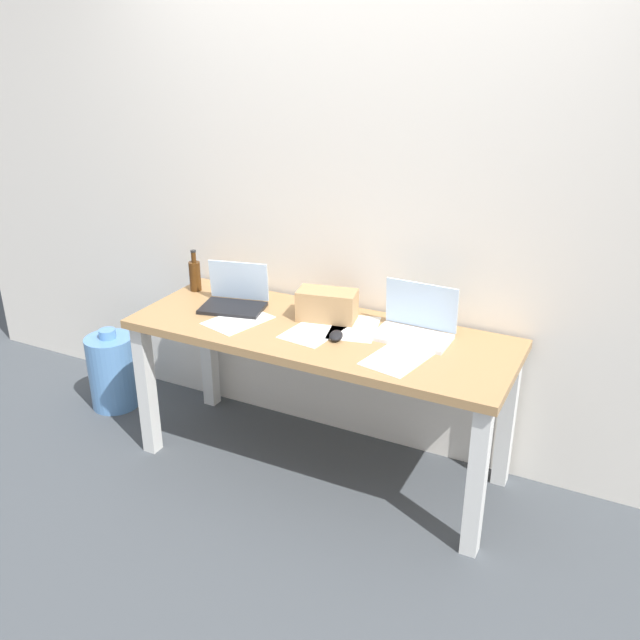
{
  "coord_description": "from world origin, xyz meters",
  "views": [
    {
      "loc": [
        1.29,
        -2.58,
        2.05
      ],
      "look_at": [
        0.0,
        0.0,
        0.79
      ],
      "focal_mm": 38.72,
      "sensor_mm": 36.0,
      "label": 1
    }
  ],
  "objects_px": {
    "desk": "(320,350)",
    "laptop_left": "(235,298)",
    "computer_mouse": "(336,336)",
    "water_cooler_jug": "(112,371)",
    "beer_bottle": "(195,275)",
    "laptop_right": "(416,325)",
    "cardboard_box": "(327,305)"
  },
  "relations": [
    {
      "from": "desk",
      "to": "computer_mouse",
      "type": "bearing_deg",
      "value": -27.32
    },
    {
      "from": "laptop_right",
      "to": "desk",
      "type": "bearing_deg",
      "value": -162.13
    },
    {
      "from": "laptop_left",
      "to": "water_cooler_jug",
      "type": "height_order",
      "value": "laptop_left"
    },
    {
      "from": "beer_bottle",
      "to": "cardboard_box",
      "type": "relative_size",
      "value": 0.8
    },
    {
      "from": "beer_bottle",
      "to": "water_cooler_jug",
      "type": "xyz_separation_m",
      "value": [
        -0.51,
        -0.16,
        -0.61
      ]
    },
    {
      "from": "laptop_left",
      "to": "computer_mouse",
      "type": "height_order",
      "value": "laptop_left"
    },
    {
      "from": "beer_bottle",
      "to": "laptop_left",
      "type": "bearing_deg",
      "value": -18.15
    },
    {
      "from": "beer_bottle",
      "to": "cardboard_box",
      "type": "bearing_deg",
      "value": -2.69
    },
    {
      "from": "beer_bottle",
      "to": "computer_mouse",
      "type": "distance_m",
      "value": 0.95
    },
    {
      "from": "computer_mouse",
      "to": "water_cooler_jug",
      "type": "relative_size",
      "value": 0.21
    },
    {
      "from": "desk",
      "to": "computer_mouse",
      "type": "xyz_separation_m",
      "value": [
        0.11,
        -0.06,
        0.12
      ]
    },
    {
      "from": "desk",
      "to": "laptop_left",
      "type": "xyz_separation_m",
      "value": [
        -0.5,
        0.06,
        0.15
      ]
    },
    {
      "from": "beer_bottle",
      "to": "cardboard_box",
      "type": "height_order",
      "value": "beer_bottle"
    },
    {
      "from": "desk",
      "to": "beer_bottle",
      "type": "xyz_separation_m",
      "value": [
        -0.81,
        0.16,
        0.19
      ]
    },
    {
      "from": "laptop_left",
      "to": "cardboard_box",
      "type": "distance_m",
      "value": 0.48
    },
    {
      "from": "desk",
      "to": "laptop_left",
      "type": "bearing_deg",
      "value": 173.26
    },
    {
      "from": "water_cooler_jug",
      "to": "desk",
      "type": "bearing_deg",
      "value": 0.12
    },
    {
      "from": "laptop_right",
      "to": "computer_mouse",
      "type": "xyz_separation_m",
      "value": [
        -0.3,
        -0.19,
        -0.04
      ]
    },
    {
      "from": "beer_bottle",
      "to": "computer_mouse",
      "type": "xyz_separation_m",
      "value": [
        0.92,
        -0.22,
        -0.07
      ]
    },
    {
      "from": "laptop_right",
      "to": "cardboard_box",
      "type": "bearing_deg",
      "value": -178.87
    },
    {
      "from": "computer_mouse",
      "to": "desk",
      "type": "bearing_deg",
      "value": 134.97
    },
    {
      "from": "laptop_right",
      "to": "beer_bottle",
      "type": "distance_m",
      "value": 1.23
    },
    {
      "from": "cardboard_box",
      "to": "beer_bottle",
      "type": "bearing_deg",
      "value": 177.31
    },
    {
      "from": "cardboard_box",
      "to": "desk",
      "type": "bearing_deg",
      "value": -78.65
    },
    {
      "from": "computer_mouse",
      "to": "water_cooler_jug",
      "type": "height_order",
      "value": "computer_mouse"
    },
    {
      "from": "desk",
      "to": "laptop_left",
      "type": "height_order",
      "value": "laptop_left"
    },
    {
      "from": "computer_mouse",
      "to": "cardboard_box",
      "type": "height_order",
      "value": "cardboard_box"
    },
    {
      "from": "computer_mouse",
      "to": "laptop_right",
      "type": "bearing_deg",
      "value": 14.18
    },
    {
      "from": "desk",
      "to": "beer_bottle",
      "type": "height_order",
      "value": "beer_bottle"
    },
    {
      "from": "laptop_left",
      "to": "laptop_right",
      "type": "distance_m",
      "value": 0.92
    },
    {
      "from": "desk",
      "to": "water_cooler_jug",
      "type": "distance_m",
      "value": 1.39
    },
    {
      "from": "desk",
      "to": "water_cooler_jug",
      "type": "bearing_deg",
      "value": -179.88
    }
  ]
}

